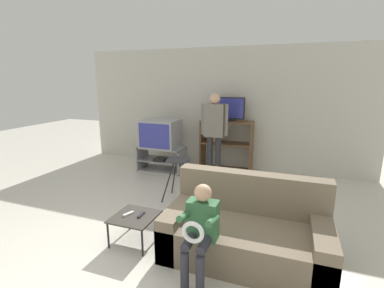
% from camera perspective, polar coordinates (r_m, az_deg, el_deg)
% --- Properties ---
extents(ground_plane, '(18.00, 18.00, 0.00)m').
position_cam_1_polar(ground_plane, '(3.14, -15.73, -25.17)').
color(ground_plane, beige).
extents(wall_back, '(6.40, 0.06, 2.60)m').
position_cam_1_polar(wall_back, '(6.19, 5.54, 7.21)').
color(wall_back, beige).
rests_on(wall_back, ground_plane).
extents(tv_stand, '(0.99, 0.50, 0.51)m').
position_cam_1_polar(tv_stand, '(6.06, -6.20, -3.06)').
color(tv_stand, '#939399').
rests_on(tv_stand, ground_plane).
extents(television_main, '(0.77, 0.61, 0.59)m').
position_cam_1_polar(television_main, '(5.96, -6.49, 2.14)').
color(television_main, '#9E9EA3').
rests_on(television_main, tv_stand).
extents(media_shelf, '(1.10, 0.39, 1.08)m').
position_cam_1_polar(media_shelf, '(6.00, 7.04, -0.24)').
color(media_shelf, brown).
rests_on(media_shelf, ground_plane).
extents(television_flat, '(0.67, 0.20, 0.49)m').
position_cam_1_polar(television_flat, '(5.86, 7.51, 7.00)').
color(television_flat, black).
rests_on(television_flat, media_shelf).
extents(folding_stool, '(0.45, 0.42, 0.69)m').
position_cam_1_polar(folding_stool, '(4.47, -2.83, -4.62)').
color(folding_stool, black).
rests_on(folding_stool, ground_plane).
extents(snack_table, '(0.50, 0.50, 0.34)m').
position_cam_1_polar(snack_table, '(3.50, -11.66, -14.72)').
color(snack_table, '#38332D').
rests_on(snack_table, ground_plane).
extents(remote_control_black, '(0.04, 0.15, 0.02)m').
position_cam_1_polar(remote_control_black, '(3.47, -10.38, -14.10)').
color(remote_control_black, '#232328').
rests_on(remote_control_black, snack_table).
extents(remote_control_white, '(0.09, 0.15, 0.02)m').
position_cam_1_polar(remote_control_white, '(3.53, -12.90, -13.78)').
color(remote_control_white, silver).
rests_on(remote_control_white, snack_table).
extents(couch, '(1.74, 0.92, 0.87)m').
position_cam_1_polar(couch, '(3.29, 11.02, -17.17)').
color(couch, '#756651').
rests_on(couch, ground_plane).
extents(person_standing_adult, '(0.53, 0.20, 1.68)m').
position_cam_1_polar(person_standing_adult, '(5.40, 4.60, 3.41)').
color(person_standing_adult, '#2D2D33').
rests_on(person_standing_adult, ground_plane).
extents(person_seated_child, '(0.33, 0.43, 0.95)m').
position_cam_1_polar(person_seated_child, '(2.76, 1.68, -16.50)').
color(person_seated_child, '#2D2D38').
rests_on(person_seated_child, ground_plane).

